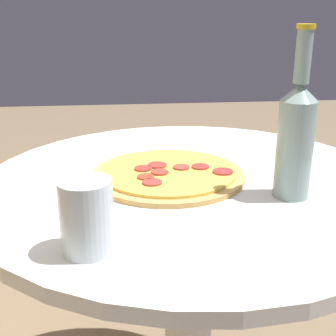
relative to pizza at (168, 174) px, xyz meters
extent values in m
cylinder|color=silver|center=(-0.02, -0.04, -0.35)|extent=(0.10, 0.10, 0.64)
cylinder|color=silver|center=(-0.02, -0.04, -0.02)|extent=(0.84, 0.84, 0.02)
cylinder|color=tan|center=(0.00, 0.00, 0.00)|extent=(0.31, 0.31, 0.01)
cylinder|color=#E0BC4C|center=(0.00, 0.00, 0.01)|extent=(0.27, 0.27, 0.01)
cylinder|color=#A83C28|center=(-0.04, 0.05, 0.01)|extent=(0.03, 0.03, 0.00)
cylinder|color=#B1342D|center=(0.01, 0.05, 0.01)|extent=(0.04, 0.04, 0.00)
cylinder|color=#AA3F34|center=(0.01, -0.03, 0.01)|extent=(0.03, 0.03, 0.00)
cylinder|color=#AD3C34|center=(-0.07, 0.04, 0.01)|extent=(0.04, 0.04, 0.00)
cylinder|color=#B23631|center=(0.03, 0.02, 0.01)|extent=(0.04, 0.04, 0.00)
cylinder|color=#A73B2B|center=(-0.01, 0.02, 0.01)|extent=(0.03, 0.03, 0.00)
cylinder|color=#AA312F|center=(-0.02, -0.11, 0.01)|extent=(0.04, 0.04, 0.00)
cylinder|color=#B6332F|center=(0.01, -0.07, 0.01)|extent=(0.04, 0.04, 0.00)
cylinder|color=gray|center=(-0.12, -0.21, 0.08)|extent=(0.06, 0.06, 0.18)
cone|color=gray|center=(-0.12, -0.21, 0.18)|extent=(0.06, 0.06, 0.03)
cylinder|color=gray|center=(-0.12, -0.21, 0.24)|extent=(0.03, 0.03, 0.09)
cylinder|color=gold|center=(-0.12, -0.21, 0.29)|extent=(0.03, 0.03, 0.01)
cylinder|color=silver|center=(-0.28, 0.14, 0.05)|extent=(0.08, 0.08, 0.11)
camera|label=1|loc=(-0.87, 0.09, 0.33)|focal=50.00mm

